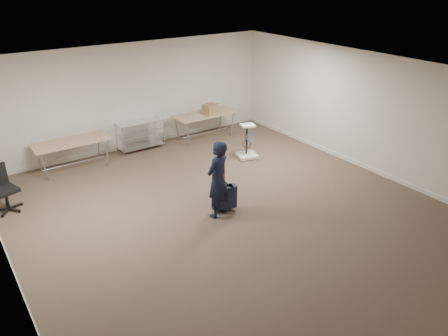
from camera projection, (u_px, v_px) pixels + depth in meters
ground at (231, 214)px, 8.79m from camera, size 9.00×9.00×0.00m
room_shell at (195, 186)px, 9.80m from camera, size 8.00×9.00×9.00m
folding_table_left at (71, 143)px, 10.47m from camera, size 1.80×0.75×0.73m
folding_table_right at (205, 115)px, 12.44m from camera, size 1.80×0.75×0.73m
wire_shelf at (140, 134)px, 11.74m from camera, size 1.22×0.47×0.80m
person at (218, 180)px, 8.43m from camera, size 0.67×0.55×1.58m
suitcase at (224, 197)px, 8.76m from camera, size 0.39×0.30×0.94m
office_chair at (5, 197)px, 8.82m from camera, size 0.58×0.58×0.96m
equipment_cart at (247, 149)px, 11.30m from camera, size 0.61×0.61×0.90m
cardboard_box at (210, 109)px, 12.36m from camera, size 0.44×0.37×0.28m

